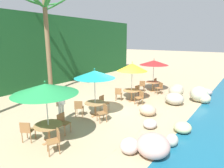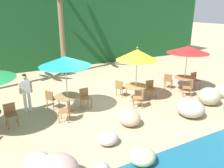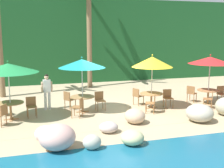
{
  "view_description": "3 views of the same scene",
  "coord_description": "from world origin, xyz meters",
  "px_view_note": "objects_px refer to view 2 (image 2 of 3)",
  "views": [
    {
      "loc": [
        -8.41,
        -6.24,
        3.97
      ],
      "look_at": [
        0.59,
        0.39,
        1.36
      ],
      "focal_mm": 30.72,
      "sensor_mm": 36.0,
      "label": 1
    },
    {
      "loc": [
        -3.69,
        -8.49,
        4.21
      ],
      "look_at": [
        0.73,
        -0.17,
        1.05
      ],
      "focal_mm": 35.7,
      "sensor_mm": 36.0,
      "label": 2
    },
    {
      "loc": [
        -3.53,
        -12.44,
        3.59
      ],
      "look_at": [
        0.2,
        0.29,
        1.21
      ],
      "focal_mm": 45.86,
      "sensor_mm": 36.0,
      "label": 3
    }
  ],
  "objects_px": {
    "chair_green_seaward": "(10,113)",
    "umbrella_teal": "(65,61)",
    "umbrella_red": "(188,50)",
    "dining_table_red": "(184,80)",
    "chair_yellow_inland": "(120,87)",
    "chair_red_left": "(189,87)",
    "chair_red_inland": "(168,80)",
    "umbrella_yellow": "(137,55)",
    "palm_tree_second": "(60,1)",
    "chair_teal_inland": "(51,98)",
    "waiter_in_white": "(26,90)",
    "dining_table_teal": "(68,99)",
    "chair_yellow_left": "(140,97)",
    "chair_teal_left": "(66,109)",
    "chair_yellow_seaward": "(150,88)",
    "chair_teal_seaward": "(85,96)",
    "chair_red_seaward": "(195,79)",
    "dining_table_yellow": "(136,88)"
  },
  "relations": [
    {
      "from": "dining_table_teal",
      "to": "waiter_in_white",
      "type": "xyz_separation_m",
      "value": [
        -1.52,
        0.88,
        0.37
      ]
    },
    {
      "from": "chair_teal_seaward",
      "to": "chair_red_seaward",
      "type": "distance_m",
      "value": 6.42
    },
    {
      "from": "chair_teal_left",
      "to": "chair_yellow_seaward",
      "type": "xyz_separation_m",
      "value": [
        4.46,
        0.5,
        0.0
      ]
    },
    {
      "from": "chair_green_seaward",
      "to": "umbrella_teal",
      "type": "relative_size",
      "value": 0.34
    },
    {
      "from": "chair_yellow_seaward",
      "to": "chair_yellow_left",
      "type": "height_order",
      "value": "same"
    },
    {
      "from": "chair_teal_inland",
      "to": "umbrella_teal",
      "type": "bearing_deg",
      "value": -50.07
    },
    {
      "from": "chair_teal_left",
      "to": "chair_yellow_inland",
      "type": "distance_m",
      "value": 3.42
    },
    {
      "from": "chair_teal_inland",
      "to": "chair_red_left",
      "type": "height_order",
      "value": "same"
    },
    {
      "from": "dining_table_yellow",
      "to": "waiter_in_white",
      "type": "height_order",
      "value": "waiter_in_white"
    },
    {
      "from": "chair_teal_left",
      "to": "chair_green_seaward",
      "type": "bearing_deg",
      "value": 161.19
    },
    {
      "from": "umbrella_teal",
      "to": "chair_teal_left",
      "type": "bearing_deg",
      "value": -111.17
    },
    {
      "from": "chair_teal_left",
      "to": "chair_red_seaward",
      "type": "distance_m",
      "value": 7.58
    },
    {
      "from": "chair_teal_seaward",
      "to": "umbrella_red",
      "type": "relative_size",
      "value": 0.34
    },
    {
      "from": "chair_yellow_inland",
      "to": "chair_red_left",
      "type": "distance_m",
      "value": 3.48
    },
    {
      "from": "dining_table_red",
      "to": "chair_red_left",
      "type": "bearing_deg",
      "value": -119.48
    },
    {
      "from": "chair_red_inland",
      "to": "chair_yellow_inland",
      "type": "bearing_deg",
      "value": 176.39
    },
    {
      "from": "chair_green_seaward",
      "to": "chair_yellow_left",
      "type": "height_order",
      "value": "same"
    },
    {
      "from": "chair_teal_left",
      "to": "chair_yellow_left",
      "type": "relative_size",
      "value": 1.0
    },
    {
      "from": "dining_table_teal",
      "to": "chair_teal_seaward",
      "type": "height_order",
      "value": "chair_teal_seaward"
    },
    {
      "from": "chair_teal_inland",
      "to": "chair_teal_left",
      "type": "xyz_separation_m",
      "value": [
        0.24,
        -1.45,
        0.0
      ]
    },
    {
      "from": "chair_green_seaward",
      "to": "umbrella_red",
      "type": "distance_m",
      "value": 8.83
    },
    {
      "from": "dining_table_red",
      "to": "palm_tree_second",
      "type": "height_order",
      "value": "palm_tree_second"
    },
    {
      "from": "dining_table_red",
      "to": "chair_red_left",
      "type": "xyz_separation_m",
      "value": [
        -0.42,
        -0.74,
        -0.1
      ]
    },
    {
      "from": "chair_yellow_left",
      "to": "palm_tree_second",
      "type": "xyz_separation_m",
      "value": [
        -1.38,
        7.05,
        4.19
      ]
    },
    {
      "from": "umbrella_teal",
      "to": "palm_tree_second",
      "type": "bearing_deg",
      "value": 75.02
    },
    {
      "from": "waiter_in_white",
      "to": "chair_teal_left",
      "type": "bearing_deg",
      "value": -54.21
    },
    {
      "from": "chair_yellow_seaward",
      "to": "umbrella_red",
      "type": "relative_size",
      "value": 0.34
    },
    {
      "from": "waiter_in_white",
      "to": "chair_red_seaward",
      "type": "bearing_deg",
      "value": -7.46
    },
    {
      "from": "chair_teal_inland",
      "to": "waiter_in_white",
      "type": "relative_size",
      "value": 0.51
    },
    {
      "from": "chair_yellow_left",
      "to": "umbrella_yellow",
      "type": "bearing_deg",
      "value": 68.49
    },
    {
      "from": "dining_table_red",
      "to": "dining_table_yellow",
      "type": "bearing_deg",
      "value": 178.54
    },
    {
      "from": "umbrella_yellow",
      "to": "dining_table_teal",
      "type": "bearing_deg",
      "value": 175.53
    },
    {
      "from": "chair_yellow_left",
      "to": "umbrella_red",
      "type": "relative_size",
      "value": 0.34
    },
    {
      "from": "chair_red_inland",
      "to": "dining_table_teal",
      "type": "bearing_deg",
      "value": -177.14
    },
    {
      "from": "waiter_in_white",
      "to": "dining_table_teal",
      "type": "bearing_deg",
      "value": -30.14
    },
    {
      "from": "chair_red_seaward",
      "to": "umbrella_red",
      "type": "bearing_deg",
      "value": -175.29
    },
    {
      "from": "umbrella_teal",
      "to": "dining_table_red",
      "type": "distance_m",
      "value": 6.61
    },
    {
      "from": "umbrella_teal",
      "to": "chair_yellow_seaward",
      "type": "distance_m",
      "value": 4.51
    },
    {
      "from": "chair_yellow_seaward",
      "to": "dining_table_red",
      "type": "relative_size",
      "value": 0.79
    },
    {
      "from": "dining_table_red",
      "to": "waiter_in_white",
      "type": "relative_size",
      "value": 0.65
    },
    {
      "from": "umbrella_red",
      "to": "dining_table_red",
      "type": "height_order",
      "value": "umbrella_red"
    },
    {
      "from": "chair_red_seaward",
      "to": "chair_red_left",
      "type": "height_order",
      "value": "same"
    },
    {
      "from": "chair_teal_seaward",
      "to": "waiter_in_white",
      "type": "bearing_deg",
      "value": 162.67
    },
    {
      "from": "dining_table_teal",
      "to": "chair_yellow_left",
      "type": "xyz_separation_m",
      "value": [
        2.98,
        -1.05,
        -0.1
      ]
    },
    {
      "from": "chair_teal_left",
      "to": "palm_tree_second",
      "type": "height_order",
      "value": "palm_tree_second"
    },
    {
      "from": "chair_teal_left",
      "to": "umbrella_yellow",
      "type": "xyz_separation_m",
      "value": [
        3.61,
        0.54,
        1.73
      ]
    },
    {
      "from": "chair_teal_inland",
      "to": "chair_yellow_seaward",
      "type": "distance_m",
      "value": 4.8
    },
    {
      "from": "chair_red_left",
      "to": "chair_red_inland",
      "type": "bearing_deg",
      "value": 96.68
    },
    {
      "from": "chair_red_inland",
      "to": "umbrella_yellow",
      "type": "bearing_deg",
      "value": -167.72
    },
    {
      "from": "chair_red_seaward",
      "to": "waiter_in_white",
      "type": "bearing_deg",
      "value": 172.54
    }
  ]
}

